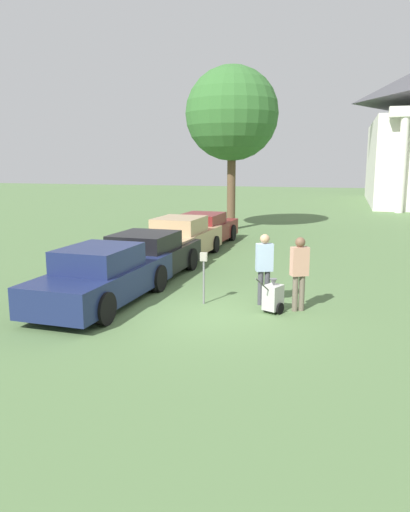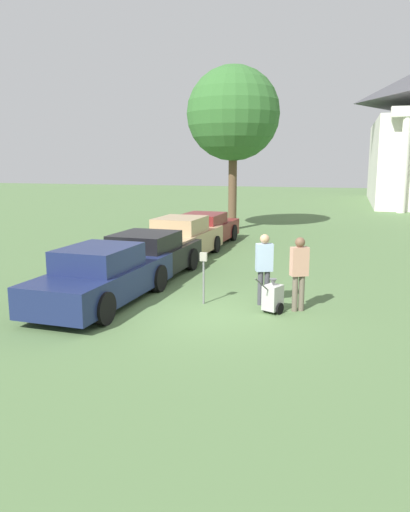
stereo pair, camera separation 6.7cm
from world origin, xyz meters
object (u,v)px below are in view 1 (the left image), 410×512
at_px(parking_meter, 204,268).
at_px(equipment_cart, 273,297).
at_px(person_worker, 264,265).
at_px(person_supervisor, 299,269).
at_px(parked_car_black, 147,257).
at_px(parked_car_tan, 181,239).
at_px(parked_car_navy, 103,277).
at_px(parked_car_maroon, 203,230).

height_order(parking_meter, equipment_cart, parking_meter).
height_order(person_worker, person_supervisor, person_supervisor).
xyz_separation_m(parked_car_black, parked_car_tan, (0.00, 3.40, 0.04)).
distance_m(parked_car_navy, parked_car_black, 2.99).
xyz_separation_m(parked_car_black, person_worker, (3.99, -1.97, 0.37)).
xyz_separation_m(parked_car_navy, equipment_cart, (4.31, 0.39, -0.32)).
height_order(parking_meter, person_worker, person_worker).
bearing_deg(parked_car_black, person_worker, -23.89).
xyz_separation_m(person_worker, person_supervisor, (0.90, -0.30, 0.00)).
bearing_deg(equipment_cart, parked_car_tan, 149.89).
bearing_deg(parked_car_navy, parked_car_maroon, 92.34).
xyz_separation_m(parked_car_maroon, equipment_cart, (4.31, -9.04, -0.28)).
distance_m(parking_meter, equipment_cart, 1.92).
height_order(person_supervisor, equipment_cart, person_supervisor).
distance_m(person_supervisor, equipment_cart, 0.94).
height_order(parked_car_tan, parking_meter, parked_car_tan).
bearing_deg(equipment_cart, parked_car_black, 173.12).
bearing_deg(parked_car_navy, person_worker, 16.68).
relative_size(parked_car_black, person_worker, 2.67).
relative_size(parking_meter, person_worker, 0.74).
xyz_separation_m(parked_car_black, person_supervisor, (4.89, -2.27, 0.37)).
relative_size(parked_car_navy, parked_car_maroon, 0.97).
bearing_deg(parking_meter, parked_car_black, 137.31).
distance_m(person_worker, person_supervisor, 0.95).
height_order(parked_car_maroon, parking_meter, parked_car_maroon).
distance_m(parked_car_black, person_worker, 4.46).
height_order(parked_car_navy, person_supervisor, person_supervisor).
xyz_separation_m(parked_car_navy, parked_car_black, (0.00, 2.99, -0.03)).
height_order(parked_car_tan, person_worker, person_worker).
xyz_separation_m(parked_car_maroon, parking_meter, (2.49, -8.75, 0.27)).
relative_size(parked_car_maroon, person_worker, 2.84).
xyz_separation_m(parked_car_maroon, person_supervisor, (4.89, -8.71, 0.39)).
bearing_deg(parked_car_navy, person_supervisor, 10.72).
height_order(parked_car_navy, parked_car_tan, parked_car_tan).
height_order(parked_car_black, parked_car_tan, parked_car_tan).
bearing_deg(parked_car_black, parked_car_navy, -87.66).
relative_size(parked_car_black, parked_car_tan, 1.01).
relative_size(parked_car_navy, person_supervisor, 2.75).
bearing_deg(parked_car_maroon, parking_meter, -71.74).
bearing_deg(person_worker, parked_car_maroon, -86.57).
height_order(parked_car_navy, parked_car_maroon, parked_car_navy).
distance_m(parked_car_black, equipment_cart, 5.04).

